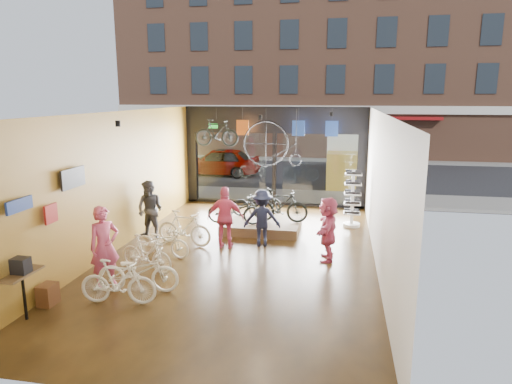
% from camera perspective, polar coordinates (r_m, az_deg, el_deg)
% --- Properties ---
extents(ground_plane, '(7.00, 12.00, 0.04)m').
position_cam_1_polar(ground_plane, '(12.40, -1.82, -8.01)').
color(ground_plane, black).
rests_on(ground_plane, ground).
extents(ceiling, '(7.00, 12.00, 0.04)m').
position_cam_1_polar(ceiling, '(11.65, -1.94, 10.02)').
color(ceiling, black).
rests_on(ceiling, ground).
extents(wall_left, '(0.04, 12.00, 3.80)m').
position_cam_1_polar(wall_left, '(13.09, -17.11, 1.25)').
color(wall_left, '#B48829').
rests_on(wall_left, ground).
extents(wall_right, '(0.04, 12.00, 3.80)m').
position_cam_1_polar(wall_right, '(11.65, 15.28, 0.07)').
color(wall_right, beige).
rests_on(wall_right, ground).
extents(wall_back, '(7.00, 0.04, 3.80)m').
position_cam_1_polar(wall_back, '(6.36, -13.87, -9.83)').
color(wall_back, beige).
rests_on(wall_back, ground).
extents(storefront, '(7.00, 0.26, 3.80)m').
position_cam_1_polar(storefront, '(17.71, 2.33, 4.47)').
color(storefront, black).
rests_on(storefront, ground).
extents(exit_sign, '(0.35, 0.06, 0.18)m').
position_cam_1_polar(exit_sign, '(17.98, -5.36, 8.23)').
color(exit_sign, '#198C26').
rests_on(exit_sign, storefront).
extents(street_road, '(30.00, 18.00, 0.02)m').
position_cam_1_polar(street_road, '(26.83, 5.10, 2.90)').
color(street_road, black).
rests_on(street_road, ground).
extents(sidewalk_near, '(30.00, 2.40, 0.12)m').
position_cam_1_polar(sidewalk_near, '(19.20, 2.81, -0.52)').
color(sidewalk_near, slate).
rests_on(sidewalk_near, ground).
extents(sidewalk_far, '(30.00, 2.00, 0.12)m').
position_cam_1_polar(sidewalk_far, '(30.76, 5.84, 4.19)').
color(sidewalk_far, slate).
rests_on(sidewalk_far, ground).
extents(opposite_building, '(26.00, 5.00, 14.00)m').
position_cam_1_polar(opposite_building, '(33.08, 6.50, 16.77)').
color(opposite_building, brown).
rests_on(opposite_building, ground).
extents(street_car, '(4.38, 1.76, 1.49)m').
position_cam_1_polar(street_car, '(24.48, -4.69, 3.82)').
color(street_car, gray).
rests_on(street_car, street_road).
extents(box_truck, '(2.11, 6.32, 2.49)m').
position_cam_1_polar(box_truck, '(22.57, 11.60, 4.20)').
color(box_truck, silver).
rests_on(box_truck, street_road).
extents(floor_bike_1, '(1.64, 0.61, 0.96)m').
position_cam_1_polar(floor_bike_1, '(9.93, -16.85, -10.69)').
color(floor_bike_1, white).
rests_on(floor_bike_1, ground_plane).
extents(floor_bike_2, '(1.85, 0.89, 0.93)m').
position_cam_1_polar(floor_bike_2, '(10.40, -14.51, -9.59)').
color(floor_bike_2, white).
rests_on(floor_bike_2, ground_plane).
extents(floor_bike_3, '(1.58, 0.85, 0.91)m').
position_cam_1_polar(floor_bike_3, '(11.48, -13.56, -7.49)').
color(floor_bike_3, white).
rests_on(floor_bike_3, ground_plane).
extents(floor_bike_4, '(1.65, 0.79, 0.83)m').
position_cam_1_polar(floor_bike_4, '(12.43, -11.63, -6.08)').
color(floor_bike_4, white).
rests_on(floor_bike_4, ground_plane).
extents(floor_bike_5, '(1.74, 0.75, 1.01)m').
position_cam_1_polar(floor_bike_5, '(13.23, -8.98, -4.47)').
color(floor_bike_5, white).
rests_on(floor_bike_5, ground_plane).
extents(display_platform, '(2.40, 1.80, 0.30)m').
position_cam_1_polar(display_platform, '(14.56, 0.75, -4.23)').
color(display_platform, '#4E3822').
rests_on(display_platform, ground_plane).
extents(display_bike_left, '(1.72, 0.63, 0.90)m').
position_cam_1_polar(display_bike_left, '(14.14, -2.69, -2.22)').
color(display_bike_left, black).
rests_on(display_bike_left, display_platform).
extents(display_bike_mid, '(1.74, 0.54, 1.04)m').
position_cam_1_polar(display_bike_mid, '(14.32, 3.07, -1.76)').
color(display_bike_mid, black).
rests_on(display_bike_mid, display_platform).
extents(display_bike_right, '(1.75, 1.12, 0.87)m').
position_cam_1_polar(display_bike_right, '(15.15, 0.08, -1.30)').
color(display_bike_right, black).
rests_on(display_bike_right, display_platform).
extents(customer_0, '(0.78, 0.80, 1.85)m').
position_cam_1_polar(customer_0, '(10.77, -18.41, -6.49)').
color(customer_0, '#CC4C72').
rests_on(customer_0, ground_plane).
extents(customer_1, '(0.97, 0.83, 1.76)m').
position_cam_1_polar(customer_1, '(13.94, -13.11, -2.20)').
color(customer_1, '#3F3F44').
rests_on(customer_1, ground_plane).
extents(customer_2, '(1.06, 0.51, 1.76)m').
position_cam_1_polar(customer_2, '(12.76, -3.82, -3.22)').
color(customer_2, '#CC4C72').
rests_on(customer_2, ground_plane).
extents(customer_3, '(1.13, 0.75, 1.63)m').
position_cam_1_polar(customer_3, '(12.94, 0.75, -3.27)').
color(customer_3, '#161C33').
rests_on(customer_3, ground_plane).
extents(customer_5, '(0.52, 1.57, 1.68)m').
position_cam_1_polar(customer_5, '(11.97, 8.96, -4.57)').
color(customer_5, '#CC4C72').
rests_on(customer_5, ground_plane).
extents(sunglasses_rack, '(0.61, 0.52, 1.86)m').
position_cam_1_polar(sunglasses_rack, '(15.14, 11.96, -0.81)').
color(sunglasses_rack, white).
rests_on(sunglasses_rack, ground_plane).
extents(wall_merch, '(0.40, 2.40, 2.60)m').
position_cam_1_polar(wall_merch, '(10.27, -25.25, -5.73)').
color(wall_merch, navy).
rests_on(wall_merch, wall_left).
extents(penny_farthing, '(2.01, 0.06, 1.61)m').
position_cam_1_polar(penny_farthing, '(16.09, 2.42, 5.86)').
color(penny_farthing, black).
rests_on(penny_farthing, ceiling).
extents(hung_bike, '(1.59, 0.47, 0.95)m').
position_cam_1_polar(hung_bike, '(16.21, -4.96, 7.38)').
color(hung_bike, black).
rests_on(hung_bike, ceiling).
extents(jersey_left, '(0.45, 0.03, 0.55)m').
position_cam_1_polar(jersey_left, '(17.00, -1.70, 8.06)').
color(jersey_left, '#CC5919').
rests_on(jersey_left, ceiling).
extents(jersey_mid, '(0.45, 0.03, 0.55)m').
position_cam_1_polar(jersey_mid, '(16.68, 5.32, 7.93)').
color(jersey_mid, '#1E3F99').
rests_on(jersey_mid, ceiling).
extents(jersey_right, '(0.45, 0.03, 0.55)m').
position_cam_1_polar(jersey_right, '(16.61, 9.45, 7.81)').
color(jersey_right, '#1E3F99').
rests_on(jersey_right, ceiling).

